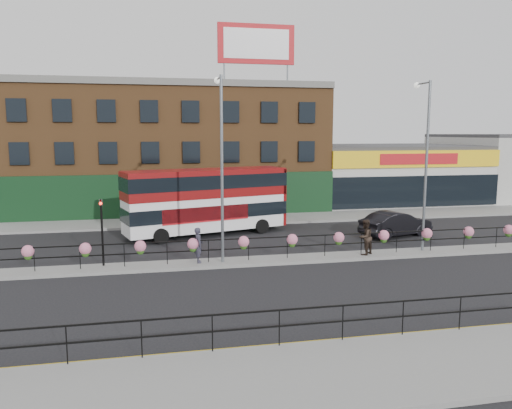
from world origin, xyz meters
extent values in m
plane|color=black|center=(0.00, 0.00, 0.00)|extent=(120.00, 120.00, 0.00)
cube|color=gray|center=(0.00, -12.00, 0.07)|extent=(60.00, 4.00, 0.15)
cube|color=gray|center=(0.00, 12.00, 0.07)|extent=(60.00, 4.00, 0.15)
cube|color=gray|center=(0.00, 0.00, 0.07)|extent=(60.00, 1.60, 0.15)
cube|color=gold|center=(0.00, -9.70, 0.01)|extent=(60.00, 0.10, 0.01)
cube|color=gold|center=(0.00, -9.88, 0.01)|extent=(60.00, 0.10, 0.01)
cube|color=brown|center=(-4.00, 20.00, 5.00)|extent=(25.00, 12.00, 10.00)
cube|color=#3F3F42|center=(-4.00, 20.00, 10.15)|extent=(25.00, 12.00, 0.30)
cube|color=black|center=(-4.00, 13.92, 1.70)|extent=(25.00, 0.25, 3.40)
cube|color=silver|center=(16.00, 20.00, 2.50)|extent=(15.00, 12.00, 5.00)
cube|color=#3F3F42|center=(16.00, 20.00, 5.15)|extent=(15.00, 12.00, 0.30)
cube|color=yellow|center=(16.00, 13.92, 4.30)|extent=(15.00, 0.25, 1.40)
cube|color=red|center=(16.00, 13.80, 4.30)|extent=(7.00, 0.10, 0.90)
cube|color=black|center=(16.00, 13.92, 1.60)|extent=(15.00, 0.25, 2.60)
cube|color=red|center=(2.50, 15.00, 13.20)|extent=(6.00, 0.25, 3.00)
cube|color=white|center=(2.50, 14.86, 13.20)|extent=(5.10, 0.04, 2.25)
cylinder|color=slate|center=(0.00, 15.00, 11.00)|extent=(0.12, 0.12, 1.40)
cylinder|color=slate|center=(5.00, 15.00, 11.00)|extent=(0.12, 0.12, 1.40)
cube|color=black|center=(0.00, 0.00, 1.25)|extent=(30.00, 0.05, 0.05)
cube|color=black|center=(0.00, 0.00, 0.76)|extent=(30.00, 0.05, 0.05)
cylinder|color=black|center=(-11.00, 0.00, 0.70)|extent=(0.04, 0.04, 1.10)
cylinder|color=black|center=(-9.00, 0.00, 0.70)|extent=(0.04, 0.04, 1.10)
cylinder|color=black|center=(-7.00, 0.00, 0.70)|extent=(0.04, 0.04, 1.10)
cylinder|color=black|center=(-5.00, 0.00, 0.70)|extent=(0.04, 0.04, 1.10)
cylinder|color=black|center=(-3.00, 0.00, 0.70)|extent=(0.04, 0.04, 1.10)
cylinder|color=black|center=(-1.00, 0.00, 0.70)|extent=(0.04, 0.04, 1.10)
cylinder|color=black|center=(1.00, 0.00, 0.70)|extent=(0.04, 0.04, 1.10)
cylinder|color=black|center=(3.00, 0.00, 0.70)|extent=(0.04, 0.04, 1.10)
cylinder|color=black|center=(5.00, 0.00, 0.70)|extent=(0.04, 0.04, 1.10)
cylinder|color=black|center=(7.00, 0.00, 0.70)|extent=(0.04, 0.04, 1.10)
cylinder|color=black|center=(9.00, 0.00, 0.70)|extent=(0.04, 0.04, 1.10)
cylinder|color=black|center=(11.00, 0.00, 0.70)|extent=(0.04, 0.04, 1.10)
cylinder|color=black|center=(13.00, 0.00, 0.70)|extent=(0.04, 0.04, 1.10)
sphere|color=pink|center=(-11.25, 0.00, 1.10)|extent=(0.56, 0.56, 0.56)
sphere|color=#2E5C19|center=(-11.25, 0.00, 0.87)|extent=(0.36, 0.36, 0.36)
sphere|color=pink|center=(-8.75, 0.00, 1.10)|extent=(0.56, 0.56, 0.56)
sphere|color=#2E5C19|center=(-8.75, 0.00, 0.87)|extent=(0.36, 0.36, 0.36)
sphere|color=pink|center=(-6.25, 0.00, 1.10)|extent=(0.56, 0.56, 0.56)
sphere|color=#2E5C19|center=(-6.25, 0.00, 0.87)|extent=(0.36, 0.36, 0.36)
sphere|color=pink|center=(-3.75, 0.00, 1.10)|extent=(0.56, 0.56, 0.56)
sphere|color=#2E5C19|center=(-3.75, 0.00, 0.87)|extent=(0.36, 0.36, 0.36)
sphere|color=pink|center=(-1.25, 0.00, 1.10)|extent=(0.56, 0.56, 0.56)
sphere|color=#2E5C19|center=(-1.25, 0.00, 0.87)|extent=(0.36, 0.36, 0.36)
sphere|color=pink|center=(1.25, 0.00, 1.10)|extent=(0.56, 0.56, 0.56)
sphere|color=#2E5C19|center=(1.25, 0.00, 0.87)|extent=(0.36, 0.36, 0.36)
sphere|color=pink|center=(3.75, 0.00, 1.10)|extent=(0.56, 0.56, 0.56)
sphere|color=#2E5C19|center=(3.75, 0.00, 0.87)|extent=(0.36, 0.36, 0.36)
sphere|color=pink|center=(6.25, 0.00, 1.10)|extent=(0.56, 0.56, 0.56)
sphere|color=#2E5C19|center=(6.25, 0.00, 0.87)|extent=(0.36, 0.36, 0.36)
sphere|color=pink|center=(8.75, 0.00, 1.10)|extent=(0.56, 0.56, 0.56)
sphere|color=#2E5C19|center=(8.75, 0.00, 0.87)|extent=(0.36, 0.36, 0.36)
sphere|color=pink|center=(11.25, 0.00, 1.10)|extent=(0.56, 0.56, 0.56)
sphere|color=#2E5C19|center=(11.25, 0.00, 0.87)|extent=(0.36, 0.36, 0.36)
sphere|color=pink|center=(13.75, 0.00, 1.10)|extent=(0.56, 0.56, 0.56)
sphere|color=#2E5C19|center=(13.75, 0.00, 0.87)|extent=(0.36, 0.36, 0.36)
cube|color=black|center=(-2.00, -10.10, 1.25)|extent=(20.00, 0.05, 0.05)
cube|color=black|center=(-2.00, -10.10, 0.76)|extent=(20.00, 0.05, 0.05)
cylinder|color=black|center=(-8.00, -10.10, 0.70)|extent=(0.04, 0.04, 1.10)
cylinder|color=black|center=(-6.00, -10.10, 0.70)|extent=(0.04, 0.04, 1.10)
cylinder|color=black|center=(-4.00, -10.10, 0.70)|extent=(0.04, 0.04, 1.10)
cylinder|color=black|center=(-2.00, -10.10, 0.70)|extent=(0.04, 0.04, 1.10)
cylinder|color=black|center=(0.00, -10.10, 0.70)|extent=(0.04, 0.04, 1.10)
cylinder|color=black|center=(2.00, -10.10, 0.70)|extent=(0.04, 0.04, 1.10)
cylinder|color=black|center=(4.00, -10.10, 0.70)|extent=(0.04, 0.04, 1.10)
cube|color=white|center=(-2.31, 7.29, 2.24)|extent=(10.50, 5.09, 3.73)
cube|color=maroon|center=(-2.31, 7.29, 3.31)|extent=(10.57, 5.17, 1.68)
cube|color=black|center=(-2.31, 7.29, 1.58)|extent=(10.60, 5.19, 0.84)
cube|color=black|center=(-2.31, 7.29, 3.45)|extent=(10.62, 5.22, 0.84)
cube|color=maroon|center=(-2.31, 7.29, 4.13)|extent=(10.50, 5.09, 0.11)
cube|color=maroon|center=(2.57, 8.71, 2.24)|extent=(0.86, 2.35, 3.73)
cube|color=red|center=(-2.43, 6.03, 1.54)|extent=(5.38, 1.60, 0.93)
cylinder|color=black|center=(-5.21, 5.24, 0.47)|extent=(0.97, 0.53, 0.93)
cylinder|color=black|center=(-5.86, 7.48, 0.47)|extent=(0.97, 0.53, 0.93)
cylinder|color=black|center=(1.24, 7.11, 0.47)|extent=(0.97, 0.53, 0.93)
cylinder|color=black|center=(0.59, 9.35, 0.47)|extent=(0.97, 0.53, 0.93)
imported|color=black|center=(9.28, 4.52, 0.79)|extent=(4.37, 5.73, 1.58)
imported|color=#302E3E|center=(-3.47, 0.04, 1.02)|extent=(0.65, 0.44, 1.73)
imported|color=black|center=(5.15, -0.12, 1.08)|extent=(1.54, 1.52, 1.86)
cylinder|color=slate|center=(-2.31, -0.10, 4.65)|extent=(0.14, 0.14, 8.99)
cylinder|color=slate|center=(-2.31, 0.58, 9.05)|extent=(0.09, 1.35, 0.09)
sphere|color=silver|center=(-2.31, 1.25, 9.01)|extent=(0.32, 0.32, 0.32)
cylinder|color=slate|center=(8.61, 0.16, 4.64)|extent=(0.14, 0.14, 8.98)
cylinder|color=slate|center=(8.61, 0.84, 9.04)|extent=(0.09, 1.35, 0.09)
sphere|color=silver|center=(8.61, 1.51, 9.00)|extent=(0.32, 0.32, 0.32)
cylinder|color=black|center=(-8.00, 0.40, 1.75)|extent=(0.10, 0.10, 3.20)
imported|color=black|center=(-8.00, 0.40, 3.35)|extent=(0.15, 0.18, 0.90)
sphere|color=#FF190C|center=(-8.00, 0.28, 3.17)|extent=(0.14, 0.14, 0.14)
camera|label=1|loc=(-5.55, -23.82, 6.46)|focal=35.00mm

